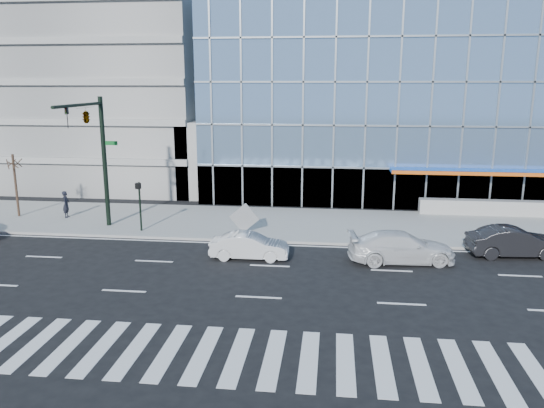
{
  "coord_description": "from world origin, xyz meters",
  "views": [
    {
      "loc": [
        3.04,
        -24.98,
        8.99
      ],
      "look_at": [
        -0.24,
        3.0,
        2.49
      ],
      "focal_mm": 35.0,
      "sensor_mm": 36.0,
      "label": 1
    }
  ],
  "objects_px": {
    "traffic_signal": "(92,132)",
    "white_suv": "(401,247)",
    "street_tree_near": "(13,163)",
    "tilted_panel": "(244,218)",
    "ped_signal_post": "(139,199)",
    "dark_sedan": "(514,242)",
    "pedestrian": "(66,204)",
    "white_sedan": "(249,246)"
  },
  "relations": [
    {
      "from": "ped_signal_post",
      "to": "pedestrian",
      "type": "bearing_deg",
      "value": 156.64
    },
    {
      "from": "tilted_panel",
      "to": "white_sedan",
      "type": "bearing_deg",
      "value": -85.56
    },
    {
      "from": "traffic_signal",
      "to": "white_sedan",
      "type": "xyz_separation_m",
      "value": [
        9.8,
        -3.52,
        -5.49
      ]
    },
    {
      "from": "dark_sedan",
      "to": "pedestrian",
      "type": "bearing_deg",
      "value": 74.72
    },
    {
      "from": "traffic_signal",
      "to": "white_suv",
      "type": "distance_m",
      "value": 18.66
    },
    {
      "from": "traffic_signal",
      "to": "dark_sedan",
      "type": "distance_m",
      "value": 24.24
    },
    {
      "from": "ped_signal_post",
      "to": "tilted_panel",
      "type": "bearing_deg",
      "value": 3.0
    },
    {
      "from": "ped_signal_post",
      "to": "white_sedan",
      "type": "distance_m",
      "value": 8.41
    },
    {
      "from": "dark_sedan",
      "to": "pedestrian",
      "type": "xyz_separation_m",
      "value": [
        -27.2,
        4.58,
        0.26
      ]
    },
    {
      "from": "traffic_signal",
      "to": "tilted_panel",
      "type": "xyz_separation_m",
      "value": [
        8.82,
        0.71,
        -5.1
      ]
    },
    {
      "from": "tilted_panel",
      "to": "traffic_signal",
      "type": "bearing_deg",
      "value": 175.96
    },
    {
      "from": "traffic_signal",
      "to": "dark_sedan",
      "type": "bearing_deg",
      "value": -3.81
    },
    {
      "from": "street_tree_near",
      "to": "white_suv",
      "type": "xyz_separation_m",
      "value": [
        24.59,
        -6.09,
        -3.0
      ]
    },
    {
      "from": "street_tree_near",
      "to": "pedestrian",
      "type": "distance_m",
      "value": 4.36
    },
    {
      "from": "tilted_panel",
      "to": "pedestrian",
      "type": "bearing_deg",
      "value": 160.87
    },
    {
      "from": "pedestrian",
      "to": "dark_sedan",
      "type": "bearing_deg",
      "value": -110.57
    },
    {
      "from": "traffic_signal",
      "to": "white_suv",
      "type": "height_order",
      "value": "traffic_signal"
    },
    {
      "from": "ped_signal_post",
      "to": "pedestrian",
      "type": "relative_size",
      "value": 1.68
    },
    {
      "from": "traffic_signal",
      "to": "white_sedan",
      "type": "relative_size",
      "value": 1.96
    },
    {
      "from": "traffic_signal",
      "to": "pedestrian",
      "type": "xyz_separation_m",
      "value": [
        -3.61,
        3.01,
        -5.12
      ]
    },
    {
      "from": "street_tree_near",
      "to": "white_sedan",
      "type": "relative_size",
      "value": 1.04
    },
    {
      "from": "ped_signal_post",
      "to": "dark_sedan",
      "type": "relative_size",
      "value": 0.63
    },
    {
      "from": "street_tree_near",
      "to": "dark_sedan",
      "type": "bearing_deg",
      "value": -8.37
    },
    {
      "from": "traffic_signal",
      "to": "dark_sedan",
      "type": "height_order",
      "value": "traffic_signal"
    },
    {
      "from": "ped_signal_post",
      "to": "traffic_signal",
      "type": "bearing_deg",
      "value": -171.48
    },
    {
      "from": "traffic_signal",
      "to": "white_suv",
      "type": "relative_size",
      "value": 1.49
    },
    {
      "from": "traffic_signal",
      "to": "pedestrian",
      "type": "height_order",
      "value": "traffic_signal"
    },
    {
      "from": "pedestrian",
      "to": "traffic_signal",
      "type": "bearing_deg",
      "value": -140.82
    },
    {
      "from": "ped_signal_post",
      "to": "white_suv",
      "type": "relative_size",
      "value": 0.56
    },
    {
      "from": "white_suv",
      "to": "street_tree_near",
      "type": "bearing_deg",
      "value": 69.06
    },
    {
      "from": "white_suv",
      "to": "tilted_panel",
      "type": "xyz_separation_m",
      "value": [
        -8.77,
        3.86,
        0.28
      ]
    },
    {
      "from": "white_suv",
      "to": "ped_signal_post",
      "type": "bearing_deg",
      "value": 69.79
    },
    {
      "from": "white_suv",
      "to": "pedestrian",
      "type": "distance_m",
      "value": 22.08
    },
    {
      "from": "ped_signal_post",
      "to": "white_sedan",
      "type": "bearing_deg",
      "value": -28.09
    },
    {
      "from": "white_suv",
      "to": "pedestrian",
      "type": "relative_size",
      "value": 3.02
    },
    {
      "from": "tilted_panel",
      "to": "ped_signal_post",
      "type": "bearing_deg",
      "value": 174.39
    },
    {
      "from": "pedestrian",
      "to": "ped_signal_post",
      "type": "bearing_deg",
      "value": -124.36
    },
    {
      "from": "ped_signal_post",
      "to": "white_sedan",
      "type": "xyz_separation_m",
      "value": [
        7.3,
        -3.9,
        -1.47
      ]
    },
    {
      "from": "white_suv",
      "to": "white_sedan",
      "type": "height_order",
      "value": "white_suv"
    },
    {
      "from": "white_suv",
      "to": "pedestrian",
      "type": "height_order",
      "value": "pedestrian"
    },
    {
      "from": "traffic_signal",
      "to": "pedestrian",
      "type": "relative_size",
      "value": 4.49
    },
    {
      "from": "pedestrian",
      "to": "tilted_panel",
      "type": "distance_m",
      "value": 12.65
    }
  ]
}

